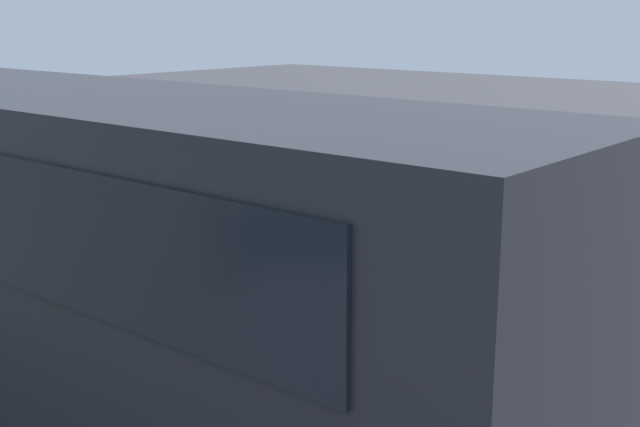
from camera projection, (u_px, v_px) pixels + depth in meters
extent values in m
plane|color=#38383D|center=(426.00, 306.00, 11.57)|extent=(80.00, 80.00, 0.00)
cube|color=#26262B|center=(79.00, 237.00, 8.02)|extent=(10.26, 2.69, 2.80)
cube|color=black|center=(178.00, 161.00, 8.83)|extent=(8.58, 0.20, 1.01)
cube|color=#198C3F|center=(182.00, 263.00, 9.09)|extent=(8.99, 0.20, 0.28)
cube|color=black|center=(89.00, 393.00, 8.40)|extent=(9.44, 2.47, 0.45)
torus|color=black|center=(3.00, 272.00, 11.42)|extent=(1.01, 0.34, 1.00)
cylinder|color=black|center=(448.00, 365.00, 8.45)|extent=(0.13, 0.13, 0.78)
cube|color=black|center=(449.00, 403.00, 8.58)|extent=(0.12, 0.27, 0.10)
cylinder|color=black|center=(460.00, 370.00, 8.34)|extent=(0.13, 0.13, 0.78)
cube|color=black|center=(461.00, 408.00, 8.46)|extent=(0.12, 0.27, 0.10)
cube|color=navy|center=(457.00, 300.00, 8.23)|extent=(0.40, 0.31, 0.65)
cylinder|color=navy|center=(437.00, 293.00, 8.39)|extent=(0.10, 0.10, 0.62)
sphere|color=tan|center=(436.00, 322.00, 8.47)|extent=(0.10, 0.10, 0.09)
cylinder|color=navy|center=(477.00, 305.00, 8.06)|extent=(0.10, 0.10, 0.62)
sphere|color=tan|center=(475.00, 335.00, 8.13)|extent=(0.10, 0.10, 0.09)
sphere|color=tan|center=(458.00, 255.00, 8.12)|extent=(0.25, 0.25, 0.23)
cylinder|color=#473823|center=(369.00, 337.00, 9.17)|extent=(0.14, 0.14, 0.79)
cube|color=black|center=(371.00, 372.00, 9.30)|extent=(0.14, 0.27, 0.10)
cylinder|color=#473823|center=(379.00, 341.00, 9.06)|extent=(0.14, 0.14, 0.79)
cube|color=black|center=(381.00, 377.00, 9.18)|extent=(0.14, 0.27, 0.10)
cube|color=maroon|center=(375.00, 275.00, 8.95)|extent=(0.42, 0.33, 0.66)
cylinder|color=maroon|center=(359.00, 269.00, 9.12)|extent=(0.10, 0.10, 0.63)
sphere|color=tan|center=(359.00, 296.00, 9.19)|extent=(0.10, 0.10, 0.09)
cylinder|color=maroon|center=(391.00, 279.00, 8.77)|extent=(0.10, 0.10, 0.63)
sphere|color=tan|center=(390.00, 307.00, 8.84)|extent=(0.10, 0.10, 0.09)
sphere|color=tan|center=(375.00, 233.00, 8.84)|extent=(0.27, 0.27, 0.24)
cylinder|color=black|center=(259.00, 312.00, 9.96)|extent=(0.13, 0.13, 0.78)
cube|color=black|center=(262.00, 345.00, 10.08)|extent=(0.13, 0.27, 0.10)
cylinder|color=black|center=(267.00, 315.00, 9.84)|extent=(0.13, 0.13, 0.78)
cube|color=black|center=(270.00, 348.00, 9.97)|extent=(0.13, 0.27, 0.10)
cube|color=maroon|center=(262.00, 256.00, 9.73)|extent=(0.41, 0.32, 0.65)
cylinder|color=maroon|center=(249.00, 250.00, 9.90)|extent=(0.10, 0.10, 0.62)
sphere|color=tan|center=(250.00, 275.00, 9.97)|extent=(0.10, 0.10, 0.09)
cylinder|color=maroon|center=(275.00, 259.00, 9.56)|extent=(0.10, 0.10, 0.62)
sphere|color=tan|center=(276.00, 284.00, 9.63)|extent=(0.10, 0.10, 0.09)
sphere|color=tan|center=(261.00, 217.00, 9.63)|extent=(0.26, 0.26, 0.23)
cylinder|color=#473823|center=(189.00, 289.00, 10.74)|extent=(0.14, 0.14, 0.79)
cube|color=black|center=(192.00, 320.00, 10.87)|extent=(0.14, 0.27, 0.10)
cylinder|color=#473823|center=(199.00, 292.00, 10.66)|extent=(0.14, 0.14, 0.79)
cube|color=black|center=(202.00, 323.00, 10.79)|extent=(0.14, 0.27, 0.10)
cube|color=navy|center=(192.00, 236.00, 10.53)|extent=(0.42, 0.34, 0.66)
cylinder|color=navy|center=(177.00, 232.00, 10.65)|extent=(0.10, 0.10, 0.63)
sphere|color=tan|center=(178.00, 256.00, 10.72)|extent=(0.10, 0.10, 0.09)
cylinder|color=navy|center=(207.00, 237.00, 10.41)|extent=(0.10, 0.10, 0.63)
sphere|color=tan|center=(208.00, 261.00, 10.48)|extent=(0.10, 0.10, 0.09)
sphere|color=tan|center=(191.00, 199.00, 10.42)|extent=(0.28, 0.28, 0.24)
cylinder|color=#473823|center=(142.00, 267.00, 11.71)|extent=(0.14, 0.14, 0.79)
cube|color=black|center=(146.00, 295.00, 11.84)|extent=(0.14, 0.27, 0.10)
cylinder|color=#473823|center=(148.00, 269.00, 11.59)|extent=(0.14, 0.14, 0.79)
cube|color=black|center=(152.00, 298.00, 11.72)|extent=(0.14, 0.27, 0.10)
cube|color=silver|center=(142.00, 218.00, 11.48)|extent=(0.42, 0.33, 0.66)
cylinder|color=silver|center=(134.00, 213.00, 11.66)|extent=(0.10, 0.10, 0.62)
sphere|color=tan|center=(135.00, 235.00, 11.73)|extent=(0.10, 0.10, 0.09)
cylinder|color=silver|center=(151.00, 220.00, 11.30)|extent=(0.10, 0.10, 0.62)
sphere|color=tan|center=(152.00, 242.00, 11.38)|extent=(0.10, 0.10, 0.09)
sphere|color=tan|center=(140.00, 184.00, 11.38)|extent=(0.27, 0.27, 0.24)
cylinder|color=silver|center=(504.00, 395.00, 7.40)|extent=(0.32, 0.11, 0.67)
cube|color=#198C33|center=(573.00, 414.00, 7.09)|extent=(0.87, 0.42, 0.36)
cube|color=black|center=(632.00, 422.00, 6.84)|extent=(0.55, 0.30, 0.20)
cylinder|color=black|center=(511.00, 365.00, 7.30)|extent=(0.13, 0.58, 0.04)
torus|color=black|center=(328.00, 212.00, 15.70)|extent=(0.60, 0.35, 0.60)
cylinder|color=silver|center=(328.00, 212.00, 15.70)|extent=(0.15, 0.14, 0.12)
torus|color=black|center=(296.00, 197.00, 16.96)|extent=(0.60, 0.35, 0.60)
cylinder|color=silver|center=(296.00, 197.00, 16.96)|extent=(0.16, 0.16, 0.12)
cylinder|color=silver|center=(327.00, 194.00, 15.66)|extent=(0.31, 0.17, 0.67)
cube|color=black|center=(313.00, 189.00, 16.19)|extent=(0.88, 0.58, 0.36)
cube|color=black|center=(302.00, 182.00, 16.59)|extent=(0.56, 0.40, 0.20)
cylinder|color=silver|center=(311.00, 195.00, 16.61)|extent=(0.45, 0.24, 0.08)
cylinder|color=black|center=(326.00, 177.00, 15.63)|extent=(0.25, 0.55, 0.04)
cube|color=black|center=(311.00, 173.00, 16.18)|extent=(0.64, 0.52, 0.51)
sphere|color=#0C59B2|center=(321.00, 168.00, 15.79)|extent=(0.34, 0.34, 0.26)
cylinder|color=black|center=(310.00, 177.00, 15.85)|extent=(0.42, 0.24, 0.33)
cylinder|color=black|center=(299.00, 189.00, 16.33)|extent=(0.13, 0.13, 0.40)
cylinder|color=black|center=(326.00, 175.00, 16.01)|extent=(0.42, 0.24, 0.33)
cylinder|color=black|center=(316.00, 187.00, 16.49)|extent=(0.13, 0.13, 0.40)
cube|color=orange|center=(398.00, 263.00, 13.51)|extent=(0.34, 0.34, 0.03)
cone|color=orange|center=(399.00, 244.00, 13.43)|extent=(0.26, 0.26, 0.60)
cylinder|color=white|center=(399.00, 246.00, 13.44)|extent=(0.19, 0.19, 0.07)
cube|color=white|center=(503.00, 285.00, 12.42)|extent=(0.18, 4.62, 0.01)
cube|color=white|center=(373.00, 255.00, 13.98)|extent=(0.18, 4.73, 0.01)
cube|color=white|center=(269.00, 231.00, 15.54)|extent=(0.16, 3.56, 0.01)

